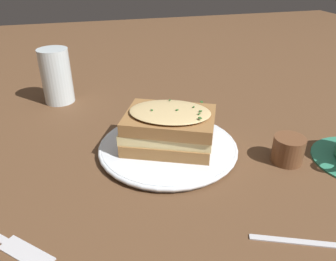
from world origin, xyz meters
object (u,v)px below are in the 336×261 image
water_glass (56,76)px  fork (6,241)px  dinner_plate (168,147)px  condiment_pot (288,150)px  sandwich (169,128)px

water_glass → fork: 0.42m
fork → dinner_plate: bearing=165.2°
dinner_plate → condiment_pot: condiment_pot is taller
water_glass → condiment_pot: (-0.35, -0.36, -0.04)m
dinner_plate → sandwich: sandwich is taller
dinner_plate → condiment_pot: bearing=-114.2°
dinner_plate → condiment_pot: (-0.08, -0.18, 0.01)m
fork → water_glass: bearing=-143.8°
dinner_plate → sandwich: size_ratio=1.34×
dinner_plate → sandwich: bearing=-114.7°
condiment_pot → water_glass: bearing=46.0°
water_glass → dinner_plate: bearing=-145.7°
water_glass → condiment_pot: bearing=-134.0°
water_glass → fork: bearing=172.4°
sandwich → water_glass: water_glass is taller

